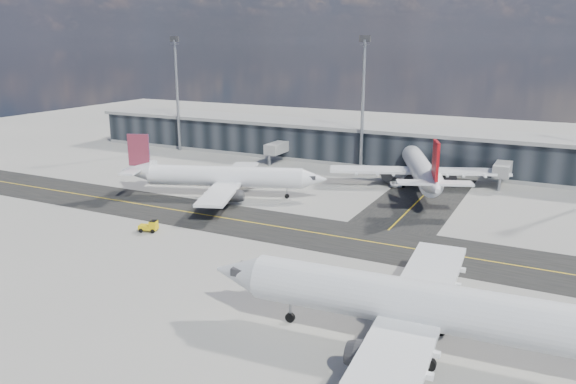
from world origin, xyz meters
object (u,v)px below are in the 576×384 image
at_px(airliner_redtail, 420,168).
at_px(baggage_tug, 150,226).
at_px(service_van, 395,182).
at_px(airliner_af, 222,177).
at_px(airliner_near, 433,307).

distance_m(airliner_redtail, baggage_tug, 53.31).
relative_size(baggage_tug, service_van, 0.57).
relative_size(airliner_af, service_van, 6.82).
bearing_deg(service_van, airliner_near, -98.54).
height_order(airliner_near, service_van, airliner_near).
distance_m(airliner_af, baggage_tug, 21.90).
bearing_deg(service_van, airliner_af, -167.35).
bearing_deg(airliner_redtail, airliner_af, -165.29).
relative_size(airliner_af, baggage_tug, 12.06).
bearing_deg(baggage_tug, airliner_near, 55.77).
xyz_separation_m(airliner_af, airliner_near, (46.60, -36.33, 0.66)).
height_order(airliner_redtail, service_van, airliner_redtail).
bearing_deg(baggage_tug, airliner_af, 166.89).
distance_m(airliner_redtail, service_van, 5.75).
xyz_separation_m(airliner_af, airliner_redtail, (30.77, 22.58, 0.27)).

